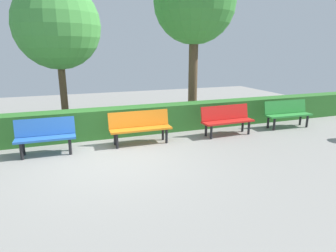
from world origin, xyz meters
The scene contains 8 objects.
ground_plane centered at (0.00, 0.00, 0.00)m, with size 21.43×21.43×0.00m, color gray.
bench_green centered at (-5.80, -0.88, 0.48)m, with size 1.58×0.53×0.86m.
bench_red centered at (-3.53, -0.80, 0.48)m, with size 1.59×0.51×0.86m.
bench_orange centered at (-0.94, -0.89, 0.48)m, with size 1.63×0.47×0.86m.
bench_blue centered at (1.38, -0.86, 0.48)m, with size 1.36×0.49×0.86m.
hedge_row centered at (-1.07, -1.84, 0.41)m, with size 17.43×0.60×0.82m, color #2D6B28.
tree_near centered at (-3.46, -3.04, 3.93)m, with size 2.73×2.73×5.33m.
tree_mid centered at (0.89, -3.82, 3.14)m, with size 2.69×2.69×4.50m.
Camera 1 is at (0.88, 6.25, 2.43)m, focal length 30.58 mm.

